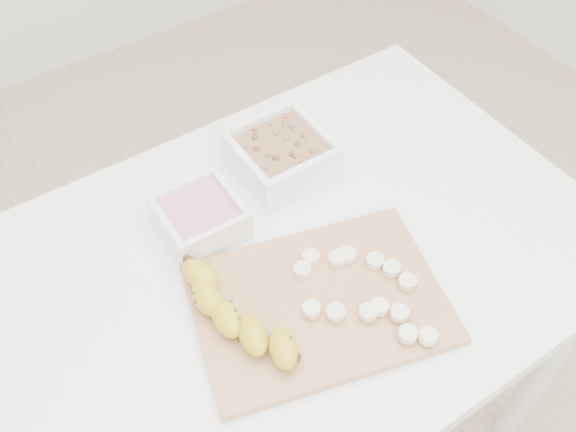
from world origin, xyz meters
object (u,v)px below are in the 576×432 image
table (298,285)px  banana (239,316)px  bowl_yogurt (200,217)px  bowl_granola (281,155)px  cutting_board (318,303)px

table → banana: banana is taller
bowl_yogurt → bowl_granola: bearing=12.5°
bowl_granola → banana: 0.33m
bowl_granola → cutting_board: 0.29m
bowl_granola → cutting_board: size_ratio=0.43×
bowl_yogurt → bowl_granola: (0.19, 0.04, 0.01)m
table → cutting_board: size_ratio=2.69×
table → bowl_yogurt: bowl_yogurt is taller
bowl_granola → cutting_board: bearing=-112.1°
bowl_yogurt → banana: 0.20m
table → banana: 0.21m
cutting_board → table: bearing=72.5°
table → cutting_board: cutting_board is taller
bowl_yogurt → banana: bowl_yogurt is taller
bowl_granola → banana: bearing=-133.9°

